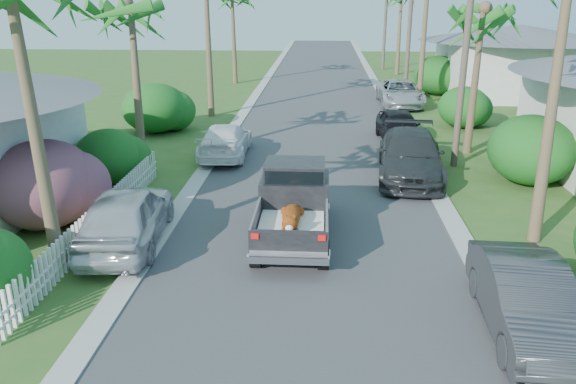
# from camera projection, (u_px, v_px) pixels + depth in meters

# --- Properties ---
(ground) EXTENTS (120.00, 120.00, 0.00)m
(ground) POSITION_uv_depth(u_px,v_px,m) (302.00, 358.00, 10.71)
(ground) COLOR #305620
(ground) RESTS_ON ground
(road) EXTENTS (8.00, 100.00, 0.02)m
(road) POSITION_uv_depth(u_px,v_px,m) (318.00, 107.00, 34.21)
(road) COLOR #38383A
(road) RESTS_ON ground
(curb_left) EXTENTS (0.60, 100.00, 0.06)m
(curb_left) POSITION_uv_depth(u_px,v_px,m) (248.00, 106.00, 34.46)
(curb_left) COLOR #A5A39E
(curb_left) RESTS_ON ground
(curb_right) EXTENTS (0.60, 100.00, 0.06)m
(curb_right) POSITION_uv_depth(u_px,v_px,m) (389.00, 107.00, 33.95)
(curb_right) COLOR #A5A39E
(curb_right) RESTS_ON ground
(pickup_truck) EXTENTS (1.98, 5.12, 2.06)m
(pickup_truck) POSITION_uv_depth(u_px,v_px,m) (294.00, 200.00, 15.98)
(pickup_truck) COLOR black
(pickup_truck) RESTS_ON ground
(parked_car_rn) EXTENTS (1.72, 4.48, 1.46)m
(parked_car_rn) POSITION_uv_depth(u_px,v_px,m) (527.00, 301.00, 11.29)
(parked_car_rn) COLOR #2E3033
(parked_car_rn) RESTS_ON ground
(parked_car_rm) EXTENTS (2.85, 5.90, 1.66)m
(parked_car_rm) POSITION_uv_depth(u_px,v_px,m) (410.00, 156.00, 20.97)
(parked_car_rm) COLOR #2A2D2F
(parked_car_rm) RESTS_ON ground
(parked_car_rf) EXTENTS (2.03, 4.40, 1.46)m
(parked_car_rf) POSITION_uv_depth(u_px,v_px,m) (399.00, 127.00, 25.94)
(parked_car_rf) COLOR black
(parked_car_rf) RESTS_ON ground
(parked_car_rd) EXTENTS (2.59, 5.47, 1.51)m
(parked_car_rd) POSITION_uv_depth(u_px,v_px,m) (400.00, 93.00, 34.44)
(parked_car_rd) COLOR #B9BCC0
(parked_car_rd) RESTS_ON ground
(parked_car_ln) EXTENTS (2.38, 5.01, 1.65)m
(parked_car_ln) POSITION_uv_depth(u_px,v_px,m) (127.00, 216.00, 15.31)
(parked_car_ln) COLOR silver
(parked_car_ln) RESTS_ON ground
(parked_car_lf) EXTENTS (2.06, 4.77, 1.37)m
(parked_car_lf) POSITION_uv_depth(u_px,v_px,m) (225.00, 141.00, 23.68)
(parked_car_lf) COLOR white
(parked_car_lf) RESTS_ON ground
(palm_l_b) EXTENTS (4.40, 4.40, 7.40)m
(palm_l_b) POSITION_uv_depth(u_px,v_px,m) (129.00, 5.00, 20.34)
(palm_l_b) COLOR brown
(palm_l_b) RESTS_ON ground
(palm_r_b) EXTENTS (4.40, 4.40, 7.20)m
(palm_r_b) POSITION_uv_depth(u_px,v_px,m) (483.00, 9.00, 22.42)
(palm_r_b) COLOR brown
(palm_r_b) RESTS_ON ground
(shrub_l_b) EXTENTS (3.00, 3.30, 2.60)m
(shrub_l_b) POSITION_uv_depth(u_px,v_px,m) (44.00, 184.00, 16.38)
(shrub_l_b) COLOR #B91A76
(shrub_l_b) RESTS_ON ground
(shrub_l_c) EXTENTS (2.40, 2.64, 2.00)m
(shrub_l_c) POSITION_uv_depth(u_px,v_px,m) (108.00, 157.00, 20.22)
(shrub_l_c) COLOR #144818
(shrub_l_c) RESTS_ON ground
(shrub_l_d) EXTENTS (3.20, 3.52, 2.40)m
(shrub_l_d) POSITION_uv_depth(u_px,v_px,m) (155.00, 108.00, 27.71)
(shrub_l_d) COLOR #144818
(shrub_l_d) RESTS_ON ground
(shrub_r_b) EXTENTS (3.00, 3.30, 2.50)m
(shrub_r_b) POSITION_uv_depth(u_px,v_px,m) (531.00, 150.00, 20.17)
(shrub_r_b) COLOR #144818
(shrub_r_b) RESTS_ON ground
(shrub_r_c) EXTENTS (2.60, 2.86, 2.10)m
(shrub_r_c) POSITION_uv_depth(u_px,v_px,m) (464.00, 107.00, 28.71)
(shrub_r_c) COLOR #144818
(shrub_r_c) RESTS_ON ground
(shrub_r_d) EXTENTS (3.20, 3.52, 2.60)m
(shrub_r_d) POSITION_uv_depth(u_px,v_px,m) (438.00, 75.00, 38.00)
(shrub_r_d) COLOR #144818
(shrub_r_d) RESTS_ON ground
(picket_fence) EXTENTS (0.10, 11.00, 1.00)m
(picket_fence) POSITION_uv_depth(u_px,v_px,m) (101.00, 218.00, 16.07)
(picket_fence) COLOR white
(picket_fence) RESTS_ON ground
(house_right_far) EXTENTS (9.00, 8.00, 4.60)m
(house_right_far) POSITION_uv_depth(u_px,v_px,m) (515.00, 63.00, 37.43)
(house_right_far) COLOR silver
(house_right_far) RESTS_ON ground
(utility_pole_b) EXTENTS (1.60, 0.26, 9.00)m
(utility_pole_b) POSITION_uv_depth(u_px,v_px,m) (466.00, 49.00, 21.06)
(utility_pole_b) COLOR brown
(utility_pole_b) RESTS_ON ground
(utility_pole_c) EXTENTS (1.60, 0.26, 9.00)m
(utility_pole_c) POSITION_uv_depth(u_px,v_px,m) (410.00, 26.00, 35.16)
(utility_pole_c) COLOR brown
(utility_pole_c) RESTS_ON ground
(utility_pole_d) EXTENTS (1.60, 0.26, 9.00)m
(utility_pole_d) POSITION_uv_depth(u_px,v_px,m) (386.00, 17.00, 49.26)
(utility_pole_d) COLOR brown
(utility_pole_d) RESTS_ON ground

